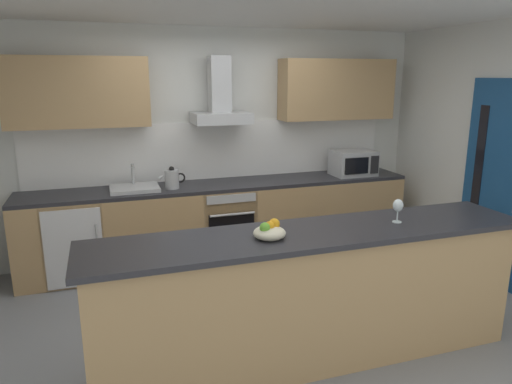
% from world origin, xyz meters
% --- Properties ---
extents(ground, '(5.94, 4.45, 0.02)m').
position_xyz_m(ground, '(0.00, 0.00, -0.01)').
color(ground, gray).
extents(ceiling, '(5.94, 4.45, 0.02)m').
position_xyz_m(ceiling, '(0.00, 0.00, 2.61)').
color(ceiling, white).
extents(wall_back, '(5.94, 0.12, 2.60)m').
position_xyz_m(wall_back, '(0.00, 1.78, 1.30)').
color(wall_back, silver).
rests_on(wall_back, ground).
extents(wall_right, '(0.12, 4.45, 2.60)m').
position_xyz_m(wall_right, '(2.53, 0.00, 1.30)').
color(wall_right, silver).
rests_on(wall_right, ground).
extents(backsplash_tile, '(4.20, 0.02, 0.66)m').
position_xyz_m(backsplash_tile, '(0.00, 1.71, 1.23)').
color(backsplash_tile, white).
extents(counter_back, '(4.35, 0.60, 0.90)m').
position_xyz_m(counter_back, '(0.00, 1.40, 0.45)').
color(counter_back, tan).
rests_on(counter_back, ground).
extents(counter_island, '(3.22, 0.64, 1.01)m').
position_xyz_m(counter_island, '(0.11, -0.73, 0.51)').
color(counter_island, tan).
rests_on(counter_island, ground).
extents(upper_cabinets, '(4.29, 0.32, 0.70)m').
position_xyz_m(upper_cabinets, '(-0.00, 1.55, 1.91)').
color(upper_cabinets, tan).
extents(side_door, '(0.08, 0.85, 2.05)m').
position_xyz_m(side_door, '(2.46, 0.00, 1.03)').
color(side_door, navy).
rests_on(side_door, ground).
extents(oven, '(0.60, 0.62, 0.80)m').
position_xyz_m(oven, '(0.01, 1.38, 0.46)').
color(oven, slate).
rests_on(oven, ground).
extents(refrigerator, '(0.58, 0.60, 0.85)m').
position_xyz_m(refrigerator, '(-1.60, 1.37, 0.43)').
color(refrigerator, white).
rests_on(refrigerator, ground).
extents(microwave, '(0.50, 0.38, 0.30)m').
position_xyz_m(microwave, '(1.60, 1.35, 1.05)').
color(microwave, '#B7BABC').
rests_on(microwave, counter_back).
extents(sink, '(0.50, 0.40, 0.26)m').
position_xyz_m(sink, '(-0.97, 1.39, 0.93)').
color(sink, silver).
rests_on(sink, counter_back).
extents(kettle, '(0.29, 0.15, 0.24)m').
position_xyz_m(kettle, '(-0.58, 1.34, 1.01)').
color(kettle, '#B7BABC').
rests_on(kettle, counter_back).
extents(range_hood, '(0.62, 0.45, 0.72)m').
position_xyz_m(range_hood, '(0.01, 1.51, 1.79)').
color(range_hood, '#B7BABC').
extents(wine_glass, '(0.08, 0.08, 0.18)m').
position_xyz_m(wine_glass, '(0.78, -0.74, 1.14)').
color(wine_glass, silver).
rests_on(wine_glass, counter_island).
extents(fruit_bowl, '(0.22, 0.22, 0.13)m').
position_xyz_m(fruit_bowl, '(-0.24, -0.76, 1.06)').
color(fruit_bowl, beige).
rests_on(fruit_bowl, counter_island).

